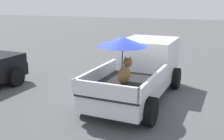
# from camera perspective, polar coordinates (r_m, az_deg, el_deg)

# --- Properties ---
(ground_plane) EXTENTS (80.00, 80.00, 0.00)m
(ground_plane) POSITION_cam_1_polar(r_m,az_deg,el_deg) (9.54, 5.08, -6.04)
(ground_plane) COLOR #4C4C4F
(pickup_truck_main) EXTENTS (5.15, 2.48, 2.30)m
(pickup_truck_main) POSITION_cam_1_polar(r_m,az_deg,el_deg) (9.61, 5.97, 0.30)
(pickup_truck_main) COLOR black
(pickup_truck_main) RESTS_ON ground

